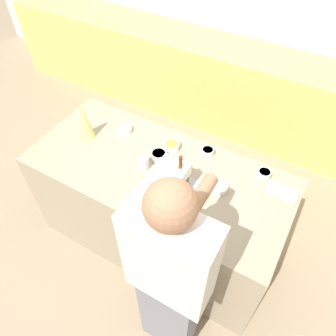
% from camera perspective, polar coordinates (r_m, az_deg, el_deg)
% --- Properties ---
extents(ground_plane, '(12.00, 12.00, 0.00)m').
position_cam_1_polar(ground_plane, '(2.98, -1.43, -11.72)').
color(ground_plane, gray).
extents(wall_back, '(8.00, 0.05, 2.60)m').
position_cam_1_polar(wall_back, '(3.69, 16.99, 25.88)').
color(wall_back, beige).
rests_on(wall_back, ground_plane).
extents(back_cabinet_block, '(6.00, 0.60, 0.94)m').
position_cam_1_polar(back_cabinet_block, '(3.79, 12.64, 12.88)').
color(back_cabinet_block, '#DBBC60').
rests_on(back_cabinet_block, ground_plane).
extents(kitchen_island, '(1.86, 0.84, 0.89)m').
position_cam_1_polar(kitchen_island, '(2.61, -1.61, -6.77)').
color(kitchen_island, gray).
rests_on(kitchen_island, ground_plane).
extents(baking_tray, '(0.41, 0.31, 0.01)m').
position_cam_1_polar(baking_tray, '(2.15, 0.54, -3.66)').
color(baking_tray, '#9E9EA8').
rests_on(baking_tray, kitchen_island).
extents(gingerbread_house, '(0.19, 0.19, 0.30)m').
position_cam_1_polar(gingerbread_house, '(2.06, 0.57, -1.73)').
color(gingerbread_house, '#5B2D14').
rests_on(gingerbread_house, baking_tray).
extents(decorative_tree, '(0.11, 0.11, 0.30)m').
position_cam_1_polar(decorative_tree, '(2.48, -14.35, 8.01)').
color(decorative_tree, '#DBD675').
rests_on(decorative_tree, kitchen_island).
extents(candy_bowl_behind_tray, '(0.11, 0.11, 0.04)m').
position_cam_1_polar(candy_bowl_behind_tray, '(2.55, -7.55, 6.69)').
color(candy_bowl_behind_tray, white).
rests_on(candy_bowl_behind_tray, kitchen_island).
extents(candy_bowl_near_tray_left, '(0.12, 0.12, 0.04)m').
position_cam_1_polar(candy_bowl_near_tray_left, '(2.16, 8.77, -3.23)').
color(candy_bowl_near_tray_left, white).
rests_on(candy_bowl_near_tray_left, kitchen_island).
extents(candy_bowl_far_right, '(0.12, 0.12, 0.05)m').
position_cam_1_polar(candy_bowl_far_right, '(2.32, -1.62, 2.26)').
color(candy_bowl_far_right, silver).
rests_on(candy_bowl_far_right, kitchen_island).
extents(candy_bowl_center_rear, '(0.11, 0.11, 0.05)m').
position_cam_1_polar(candy_bowl_center_rear, '(2.38, 0.63, 3.89)').
color(candy_bowl_center_rear, white).
rests_on(candy_bowl_center_rear, kitchen_island).
extents(candy_bowl_beside_tree, '(0.09, 0.09, 0.05)m').
position_cam_1_polar(candy_bowl_beside_tree, '(2.29, 16.39, -0.98)').
color(candy_bowl_beside_tree, white).
rests_on(candy_bowl_beside_tree, kitchen_island).
extents(candy_bowl_near_tray_right, '(0.09, 0.09, 0.04)m').
position_cam_1_polar(candy_bowl_near_tray_right, '(2.37, 6.91, 2.89)').
color(candy_bowl_near_tray_right, silver).
rests_on(candy_bowl_near_tray_right, kitchen_island).
extents(cookbook, '(0.21, 0.13, 0.02)m').
position_cam_1_polar(cookbook, '(2.24, 19.16, -4.03)').
color(cookbook, '#CCB78C').
rests_on(cookbook, kitchen_island).
extents(mug, '(0.08, 0.08, 0.10)m').
position_cam_1_polar(mug, '(2.25, -4.33, 0.98)').
color(mug, white).
rests_on(mug, kitchen_island).
extents(person, '(0.44, 0.55, 1.68)m').
position_cam_1_polar(person, '(1.86, 0.37, -19.14)').
color(person, slate).
rests_on(person, ground_plane).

